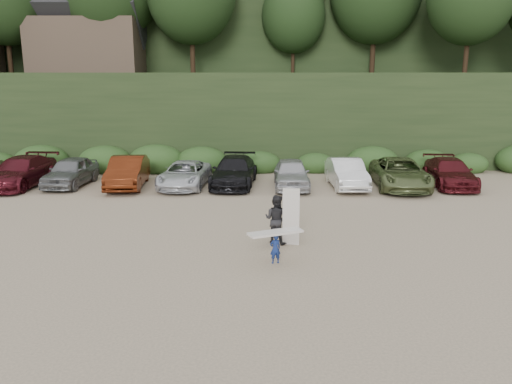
{
  "coord_description": "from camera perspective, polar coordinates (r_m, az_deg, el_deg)",
  "views": [
    {
      "loc": [
        0.91,
        -15.92,
        5.55
      ],
      "look_at": [
        0.83,
        3.0,
        1.3
      ],
      "focal_mm": 35.0,
      "sensor_mm": 36.0,
      "label": 1
    }
  ],
  "objects": [
    {
      "name": "ground",
      "position": [
        16.88,
        -2.87,
        -6.55
      ],
      "size": [
        120.0,
        120.0,
        0.0
      ],
      "primitive_type": "plane",
      "color": "tan",
      "rests_on": "ground"
    },
    {
      "name": "hillside_backdrop",
      "position": [
        52.17,
        -1.1,
        18.9
      ],
      "size": [
        90.0,
        41.5,
        28.0
      ],
      "color": "black",
      "rests_on": "ground"
    },
    {
      "name": "parked_cars",
      "position": [
        26.96,
        -11.5,
        2.18
      ],
      "size": [
        34.22,
        6.15,
        1.64
      ],
      "color": "#A1A1A5",
      "rests_on": "ground"
    },
    {
      "name": "child_surfer",
      "position": [
        15.41,
        2.22,
        -5.69
      ],
      "size": [
        1.76,
        1.13,
        1.03
      ],
      "color": "navy",
      "rests_on": "ground"
    },
    {
      "name": "adult_surfer",
      "position": [
        17.22,
        2.47,
        -3.1
      ],
      "size": [
        1.32,
        0.96,
        2.03
      ],
      "color": "black",
      "rests_on": "ground"
    }
  ]
}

